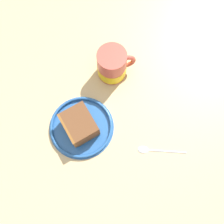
# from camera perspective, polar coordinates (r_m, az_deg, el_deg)

# --- Properties ---
(ground_plane) EXTENTS (1.57, 1.57, 0.03)m
(ground_plane) POSITION_cam_1_polar(r_m,az_deg,el_deg) (0.71, -2.61, -6.19)
(ground_plane) COLOR tan
(small_plate) EXTENTS (0.17, 0.17, 0.01)m
(small_plate) POSITION_cam_1_polar(r_m,az_deg,el_deg) (0.70, -6.74, -3.25)
(small_plate) COLOR #26599E
(small_plate) RESTS_ON ground_plane
(cake_slice) EXTENTS (0.11, 0.11, 0.06)m
(cake_slice) POSITION_cam_1_polar(r_m,az_deg,el_deg) (0.67, -7.21, -2.78)
(cake_slice) COLOR brown
(cake_slice) RESTS_ON small_plate
(tea_mug) EXTENTS (0.11, 0.08, 0.10)m
(tea_mug) POSITION_cam_1_polar(r_m,az_deg,el_deg) (0.72, 0.09, 10.23)
(tea_mug) COLOR #BF4C3F
(tea_mug) RESTS_ON ground_plane
(teaspoon) EXTENTS (0.13, 0.02, 0.01)m
(teaspoon) POSITION_cam_1_polar(r_m,az_deg,el_deg) (0.69, 8.71, -8.30)
(teaspoon) COLOR silver
(teaspoon) RESTS_ON ground_plane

